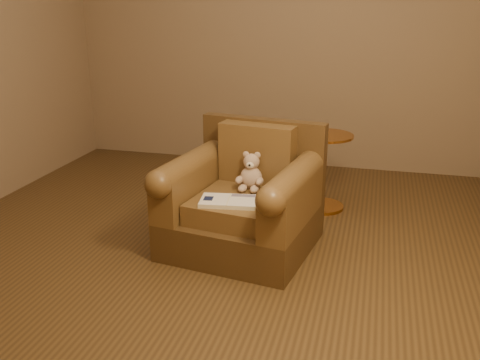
# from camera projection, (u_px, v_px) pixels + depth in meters

# --- Properties ---
(floor) EXTENTS (4.00, 4.00, 0.00)m
(floor) POSITION_uv_depth(u_px,v_px,m) (214.00, 243.00, 3.68)
(floor) COLOR #52391C
(floor) RESTS_ON ground
(armchair) EXTENTS (1.02, 0.99, 0.81)m
(armchair) POSITION_uv_depth(u_px,v_px,m) (244.00, 202.00, 3.56)
(armchair) COLOR #4C3419
(armchair) RESTS_ON floor
(teddy_bear) EXTENTS (0.19, 0.21, 0.26)m
(teddy_bear) POSITION_uv_depth(u_px,v_px,m) (251.00, 175.00, 3.56)
(teddy_bear) COLOR tan
(teddy_bear) RESTS_ON armchair
(guidebook) EXTENTS (0.38, 0.26, 0.03)m
(guidebook) POSITION_uv_depth(u_px,v_px,m) (229.00, 201.00, 3.33)
(guidebook) COLOR beige
(guidebook) RESTS_ON armchair
(side_table) EXTENTS (0.43, 0.43, 0.61)m
(side_table) POSITION_uv_depth(u_px,v_px,m) (324.00, 169.00, 4.20)
(side_table) COLOR #BE7D34
(side_table) RESTS_ON floor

